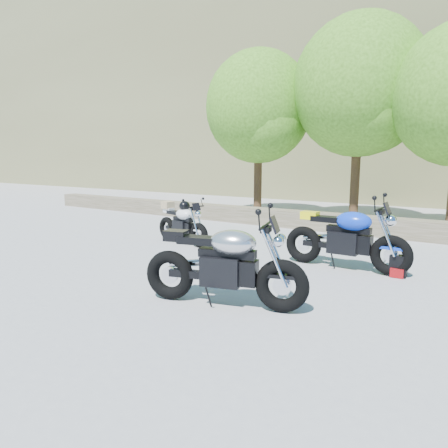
{
  "coord_description": "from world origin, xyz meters",
  "views": [
    {
      "loc": [
        4.42,
        -5.31,
        1.97
      ],
      "look_at": [
        0.2,
        1.0,
        0.75
      ],
      "focal_mm": 32.0,
      "sensor_mm": 36.0,
      "label": 1
    }
  ],
  "objects_px": {
    "blue_bike": "(346,238)",
    "backpack": "(398,266)",
    "silver_bike": "(225,265)",
    "white_bike": "(182,222)"
  },
  "relations": [
    {
      "from": "backpack",
      "to": "blue_bike",
      "type": "bearing_deg",
      "value": 179.93
    },
    {
      "from": "white_bike",
      "to": "blue_bike",
      "type": "distance_m",
      "value": 3.95
    },
    {
      "from": "silver_bike",
      "to": "blue_bike",
      "type": "xyz_separation_m",
      "value": [
        0.8,
        2.77,
        0.0
      ]
    },
    {
      "from": "white_bike",
      "to": "blue_bike",
      "type": "xyz_separation_m",
      "value": [
        3.94,
        -0.11,
        0.06
      ]
    },
    {
      "from": "silver_bike",
      "to": "backpack",
      "type": "xyz_separation_m",
      "value": [
        1.7,
        2.78,
        -0.39
      ]
    },
    {
      "from": "blue_bike",
      "to": "backpack",
      "type": "xyz_separation_m",
      "value": [
        0.91,
        0.01,
        -0.39
      ]
    },
    {
      "from": "blue_bike",
      "to": "backpack",
      "type": "height_order",
      "value": "blue_bike"
    },
    {
      "from": "silver_bike",
      "to": "white_bike",
      "type": "distance_m",
      "value": 4.27
    },
    {
      "from": "white_bike",
      "to": "backpack",
      "type": "distance_m",
      "value": 4.86
    },
    {
      "from": "blue_bike",
      "to": "silver_bike",
      "type": "bearing_deg",
      "value": -105.26
    }
  ]
}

